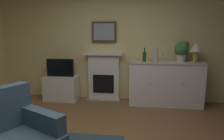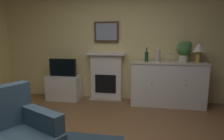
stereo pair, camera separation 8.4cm
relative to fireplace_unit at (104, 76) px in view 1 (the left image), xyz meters
The scene contains 12 objects.
wall_rear 0.99m from the fireplace_unit, 25.27° to the left, with size 5.68×0.06×2.99m, color #EAD68C.
fireplace_unit is the anchor object (origin of this frame).
framed_picture 1.01m from the fireplace_unit, 90.00° to the left, with size 0.55×0.04×0.45m.
sideboard_cabinet 1.37m from the fireplace_unit, ahead, with size 1.54×0.49×0.94m.
table_lamp 2.05m from the fireplace_unit, ahead, with size 0.26×0.26×0.40m.
wine_bottle 1.05m from the fireplace_unit, 12.35° to the right, with size 0.08×0.08×0.29m.
wine_glass_left 1.40m from the fireplace_unit, ahead, with size 0.07×0.07×0.16m.
wine_glass_center 1.49m from the fireplace_unit, ahead, with size 0.07×0.07×0.16m.
vase_decorative 1.27m from the fireplace_unit, 11.37° to the right, with size 0.11×0.11×0.28m.
tv_cabinet 1.02m from the fireplace_unit, behind, with size 0.75×0.42×0.56m.
tv_set 1.01m from the fireplace_unit, 169.23° to the right, with size 0.62×0.07×0.40m.
potted_plant_small 1.80m from the fireplace_unit, ahead, with size 0.30×0.30×0.43m.
Camera 1 is at (0.51, -2.14, 1.50)m, focal length 31.43 mm.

